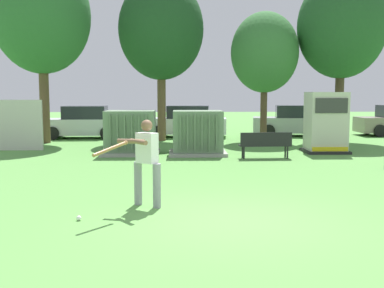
{
  "coord_description": "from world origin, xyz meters",
  "views": [
    {
      "loc": [
        -0.95,
        -7.96,
        2.26
      ],
      "look_at": [
        -0.64,
        3.5,
        1.0
      ],
      "focal_mm": 43.34,
      "sensor_mm": 36.0,
      "label": 1
    }
  ],
  "objects_px": {
    "park_bench": "(266,143)",
    "parked_car_right_of_center": "(294,122)",
    "transformer_mid_west": "(198,133)",
    "parked_car_left_of_center": "(186,122)",
    "transformer_west": "(131,133)",
    "batter": "(145,158)",
    "parked_car_leftmost": "(83,123)",
    "sports_ball": "(79,218)",
    "generator_enclosure": "(326,123)"
  },
  "relations": [
    {
      "from": "park_bench",
      "to": "parked_car_right_of_center",
      "type": "relative_size",
      "value": 0.41
    },
    {
      "from": "park_bench",
      "to": "parked_car_right_of_center",
      "type": "bearing_deg",
      "value": 70.09
    },
    {
      "from": "generator_enclosure",
      "to": "parked_car_left_of_center",
      "type": "bearing_deg",
      "value": 129.01
    },
    {
      "from": "sports_ball",
      "to": "parked_car_leftmost",
      "type": "height_order",
      "value": "parked_car_leftmost"
    },
    {
      "from": "batter",
      "to": "generator_enclosure",
      "type": "bearing_deg",
      "value": 53.18
    },
    {
      "from": "transformer_west",
      "to": "parked_car_right_of_center",
      "type": "relative_size",
      "value": 0.48
    },
    {
      "from": "transformer_mid_west",
      "to": "parked_car_left_of_center",
      "type": "height_order",
      "value": "same"
    },
    {
      "from": "sports_ball",
      "to": "parked_car_left_of_center",
      "type": "height_order",
      "value": "parked_car_left_of_center"
    },
    {
      "from": "transformer_mid_west",
      "to": "sports_ball",
      "type": "height_order",
      "value": "transformer_mid_west"
    },
    {
      "from": "batter",
      "to": "parked_car_leftmost",
      "type": "height_order",
      "value": "batter"
    },
    {
      "from": "transformer_west",
      "to": "parked_car_left_of_center",
      "type": "bearing_deg",
      "value": 72.43
    },
    {
      "from": "generator_enclosure",
      "to": "parked_car_leftmost",
      "type": "height_order",
      "value": "generator_enclosure"
    },
    {
      "from": "generator_enclosure",
      "to": "sports_ball",
      "type": "height_order",
      "value": "generator_enclosure"
    },
    {
      "from": "transformer_west",
      "to": "parked_car_leftmost",
      "type": "relative_size",
      "value": 0.49
    },
    {
      "from": "transformer_mid_west",
      "to": "generator_enclosure",
      "type": "xyz_separation_m",
      "value": [
        4.9,
        0.47,
        0.35
      ]
    },
    {
      "from": "parked_car_leftmost",
      "to": "parked_car_left_of_center",
      "type": "relative_size",
      "value": 0.98
    },
    {
      "from": "park_bench",
      "to": "parked_car_left_of_center",
      "type": "bearing_deg",
      "value": 108.21
    },
    {
      "from": "park_bench",
      "to": "batter",
      "type": "xyz_separation_m",
      "value": [
        -3.67,
        -6.78,
        0.44
      ]
    },
    {
      "from": "batter",
      "to": "sports_ball",
      "type": "relative_size",
      "value": 19.33
    },
    {
      "from": "generator_enclosure",
      "to": "park_bench",
      "type": "xyz_separation_m",
      "value": [
        -2.59,
        -1.57,
        -0.6
      ]
    },
    {
      "from": "batter",
      "to": "sports_ball",
      "type": "height_order",
      "value": "batter"
    },
    {
      "from": "park_bench",
      "to": "parked_car_right_of_center",
      "type": "xyz_separation_m",
      "value": [
        3.1,
        8.55,
        0.22
      ]
    },
    {
      "from": "transformer_mid_west",
      "to": "transformer_west",
      "type": "bearing_deg",
      "value": 177.52
    },
    {
      "from": "transformer_west",
      "to": "parked_car_leftmost",
      "type": "height_order",
      "value": "same"
    },
    {
      "from": "park_bench",
      "to": "parked_car_leftmost",
      "type": "relative_size",
      "value": 0.43
    },
    {
      "from": "generator_enclosure",
      "to": "park_bench",
      "type": "height_order",
      "value": "generator_enclosure"
    },
    {
      "from": "parked_car_leftmost",
      "to": "parked_car_right_of_center",
      "type": "bearing_deg",
      "value": 5.03
    },
    {
      "from": "transformer_mid_west",
      "to": "parked_car_leftmost",
      "type": "xyz_separation_m",
      "value": [
        -5.53,
        6.48,
        -0.04
      ]
    },
    {
      "from": "parked_car_left_of_center",
      "to": "park_bench",
      "type": "bearing_deg",
      "value": -71.79
    },
    {
      "from": "transformer_west",
      "to": "parked_car_left_of_center",
      "type": "relative_size",
      "value": 0.48
    },
    {
      "from": "sports_ball",
      "to": "parked_car_leftmost",
      "type": "bearing_deg",
      "value": 101.27
    },
    {
      "from": "batter",
      "to": "sports_ball",
      "type": "distance_m",
      "value": 1.76
    },
    {
      "from": "batter",
      "to": "parked_car_right_of_center",
      "type": "height_order",
      "value": "batter"
    },
    {
      "from": "generator_enclosure",
      "to": "parked_car_left_of_center",
      "type": "xyz_separation_m",
      "value": [
        -5.23,
        6.45,
        -0.38
      ]
    },
    {
      "from": "park_bench",
      "to": "parked_car_leftmost",
      "type": "bearing_deg",
      "value": 135.97
    },
    {
      "from": "transformer_mid_west",
      "to": "sports_ball",
      "type": "bearing_deg",
      "value": -105.54
    },
    {
      "from": "transformer_west",
      "to": "parked_car_leftmost",
      "type": "bearing_deg",
      "value": 115.57
    },
    {
      "from": "park_bench",
      "to": "batter",
      "type": "bearing_deg",
      "value": -118.39
    },
    {
      "from": "parked_car_left_of_center",
      "to": "parked_car_right_of_center",
      "type": "height_order",
      "value": "same"
    },
    {
      "from": "park_bench",
      "to": "parked_car_leftmost",
      "type": "distance_m",
      "value": 10.91
    },
    {
      "from": "parked_car_left_of_center",
      "to": "parked_car_right_of_center",
      "type": "bearing_deg",
      "value": 5.2
    },
    {
      "from": "transformer_mid_west",
      "to": "batter",
      "type": "bearing_deg",
      "value": -99.71
    },
    {
      "from": "batter",
      "to": "parked_car_leftmost",
      "type": "xyz_separation_m",
      "value": [
        -4.18,
        14.36,
        -0.22
      ]
    },
    {
      "from": "transformer_mid_west",
      "to": "sports_ball",
      "type": "distance_m",
      "value": 9.25
    },
    {
      "from": "transformer_mid_west",
      "to": "parked_car_left_of_center",
      "type": "relative_size",
      "value": 0.48
    },
    {
      "from": "park_bench",
      "to": "parked_car_left_of_center",
      "type": "distance_m",
      "value": 8.45
    },
    {
      "from": "parked_car_left_of_center",
      "to": "sports_ball",
      "type": "bearing_deg",
      "value": -97.73
    },
    {
      "from": "transformer_west",
      "to": "batter",
      "type": "bearing_deg",
      "value": -81.95
    },
    {
      "from": "parked_car_leftmost",
      "to": "sports_ball",
      "type": "bearing_deg",
      "value": -78.73
    },
    {
      "from": "parked_car_right_of_center",
      "to": "transformer_mid_west",
      "type": "bearing_deg",
      "value": -126.03
    }
  ]
}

